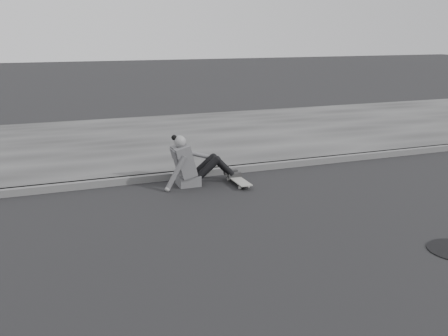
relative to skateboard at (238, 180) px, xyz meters
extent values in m
plane|color=black|center=(0.76, -1.88, -0.07)|extent=(80.00, 80.00, 0.00)
cube|color=#545454|center=(0.76, 0.70, -0.01)|extent=(24.00, 0.16, 0.12)
cube|color=#3A3A3A|center=(0.76, 3.72, -0.01)|extent=(24.00, 6.00, 0.12)
cylinder|color=#A5A59F|center=(-0.07, -0.26, -0.04)|extent=(0.03, 0.05, 0.05)
cylinder|color=#A5A59F|center=(0.07, -0.26, -0.04)|extent=(0.03, 0.05, 0.05)
cylinder|color=#A5A59F|center=(-0.07, 0.26, -0.04)|extent=(0.03, 0.05, 0.05)
cylinder|color=#A5A59F|center=(0.07, 0.26, -0.04)|extent=(0.03, 0.05, 0.05)
cube|color=#28282B|center=(0.00, -0.26, -0.02)|extent=(0.16, 0.04, 0.03)
cube|color=#28282B|center=(0.00, 0.26, -0.02)|extent=(0.16, 0.04, 0.03)
cube|color=gray|center=(0.00, 0.00, 0.01)|extent=(0.20, 0.78, 0.02)
cube|color=#4F4E51|center=(-0.80, 0.25, 0.02)|extent=(0.36, 0.34, 0.18)
cube|color=#4F4E51|center=(-0.87, 0.25, 0.36)|extent=(0.37, 0.40, 0.57)
cube|color=#4F4E51|center=(-1.00, 0.25, 0.48)|extent=(0.14, 0.30, 0.20)
cylinder|color=gray|center=(-0.92, 0.25, 0.60)|extent=(0.09, 0.09, 0.08)
sphere|color=gray|center=(-0.93, 0.25, 0.69)|extent=(0.20, 0.20, 0.20)
sphere|color=black|center=(-1.02, 0.27, 0.76)|extent=(0.09, 0.09, 0.09)
cylinder|color=black|center=(-0.49, 0.16, 0.21)|extent=(0.43, 0.13, 0.39)
cylinder|color=black|center=(-0.49, 0.34, 0.21)|extent=(0.43, 0.13, 0.39)
cylinder|color=black|center=(-0.19, 0.16, 0.21)|extent=(0.35, 0.11, 0.36)
cylinder|color=black|center=(-0.19, 0.34, 0.21)|extent=(0.35, 0.11, 0.36)
sphere|color=black|center=(-0.32, 0.16, 0.35)|extent=(0.13, 0.13, 0.13)
sphere|color=black|center=(-0.32, 0.34, 0.35)|extent=(0.13, 0.13, 0.13)
cube|color=#282828|center=(0.00, 0.16, 0.05)|extent=(0.24, 0.08, 0.07)
cube|color=#282828|center=(0.00, 0.34, 0.05)|extent=(0.24, 0.08, 0.07)
cylinder|color=#4F4E51|center=(-1.07, 0.04, 0.22)|extent=(0.38, 0.08, 0.58)
sphere|color=gray|center=(-1.22, 0.03, -0.03)|extent=(0.08, 0.08, 0.08)
cylinder|color=#4F4E51|center=(-0.63, 0.41, 0.42)|extent=(0.48, 0.08, 0.21)
camera|label=1|loc=(-3.08, -7.45, 2.43)|focal=40.00mm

